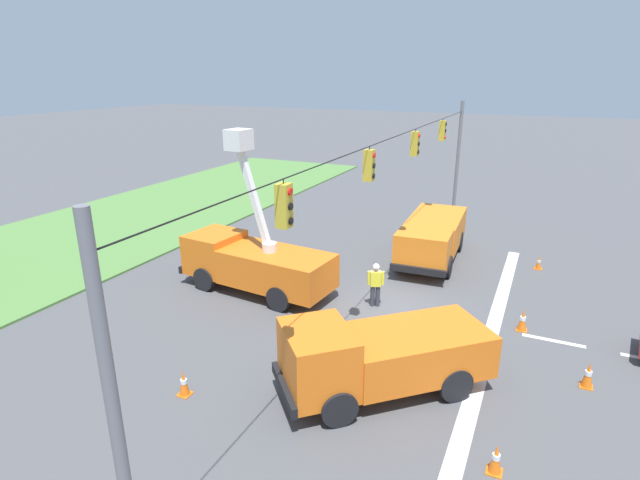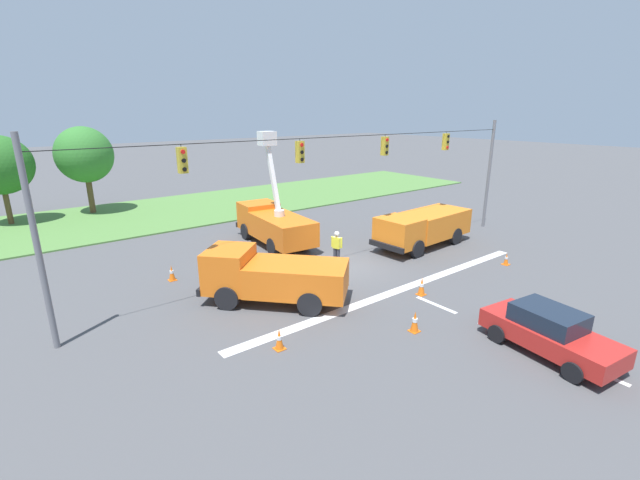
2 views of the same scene
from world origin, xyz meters
TOP-DOWN VIEW (x-y plane):
  - ground_plane at (0.00, 0.00)m, footprint 200.00×200.00m
  - grass_verge at (0.00, 18.00)m, footprint 56.00×12.00m
  - lane_markings at (0.00, -5.41)m, footprint 17.60×15.25m
  - signal_gantry at (-0.00, -0.00)m, footprint 26.20×0.33m
  - tree_centre at (-7.73, 21.09)m, footprint 4.13×4.18m
  - utility_truck_bucket_lift at (-0.75, 5.54)m, footprint 2.91×6.81m
  - utility_truck_support_near at (-5.21, -1.39)m, footprint 5.76×5.98m
  - utility_truck_support_far at (6.00, -0.28)m, footprint 6.77×2.73m
  - sedan_red at (-0.11, -10.50)m, footprint 2.35×4.50m
  - road_worker at (-0.02, 0.51)m, footprint 0.38×0.61m
  - traffic_cone_foreground_left at (-2.48, -6.84)m, footprint 0.36×0.36m
  - traffic_cone_foreground_right at (-7.05, -4.81)m, footprint 0.36×0.36m
  - traffic_cone_mid_left at (-7.74, 3.54)m, footprint 0.36×0.36m
  - traffic_cone_mid_right at (0.32, -4.87)m, footprint 0.36×0.36m
  - traffic_cone_near_bucket at (6.90, -5.13)m, footprint 0.36×0.36m

SIDE VIEW (x-z plane):
  - ground_plane at x=0.00m, z-range 0.00..0.00m
  - lane_markings at x=0.00m, z-range 0.00..0.01m
  - grass_verge at x=0.00m, z-range 0.00..0.10m
  - traffic_cone_near_bucket at x=6.90m, z-range -0.01..0.63m
  - traffic_cone_foreground_right at x=-7.05m, z-range 0.00..0.76m
  - traffic_cone_mid_left at x=-7.74m, z-range 0.00..0.76m
  - traffic_cone_foreground_left at x=-2.48m, z-range 0.00..0.80m
  - traffic_cone_mid_right at x=0.32m, z-range 0.00..0.82m
  - sedan_red at x=-0.11m, z-range 0.01..1.57m
  - road_worker at x=-0.02m, z-range 0.11..1.88m
  - utility_truck_support_near at x=-5.21m, z-range 0.05..2.30m
  - utility_truck_support_far at x=6.00m, z-range 0.18..2.25m
  - utility_truck_bucket_lift at x=-0.75m, z-range -1.96..4.69m
  - tree_centre at x=-7.73m, z-range 1.22..7.90m
  - signal_gantry at x=0.00m, z-range 0.98..8.18m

